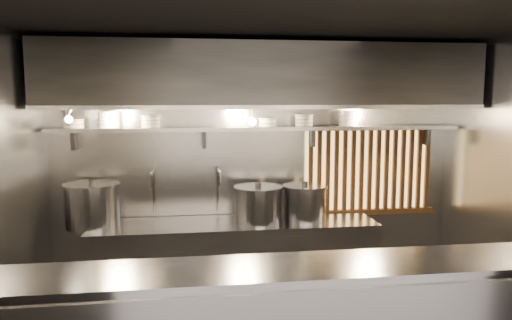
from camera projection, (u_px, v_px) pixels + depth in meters
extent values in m
plane|color=black|center=(285.00, 23.00, 3.98)|extent=(4.50, 4.50, 0.00)
plane|color=gray|center=(257.00, 170.00, 5.62)|extent=(4.50, 0.00, 4.50)
cube|color=#9E9EA4|center=(312.00, 267.00, 3.25)|extent=(4.50, 0.56, 0.03)
cube|color=#9E9EA4|center=(235.00, 263.00, 5.34)|extent=(3.00, 0.70, 0.90)
cube|color=#9E9EA4|center=(260.00, 128.00, 5.39)|extent=(4.40, 0.34, 0.04)
cube|color=#2D2D30|center=(263.00, 77.00, 5.10)|extent=(4.40, 0.80, 0.65)
cube|color=#9E9EA4|center=(270.00, 107.00, 4.75)|extent=(4.40, 0.03, 0.04)
cube|color=#E9BC69|center=(368.00, 170.00, 5.79)|extent=(1.50, 0.02, 0.92)
cube|color=brown|center=(371.00, 128.00, 5.68)|extent=(1.56, 0.06, 0.06)
cube|color=brown|center=(369.00, 212.00, 5.80)|extent=(1.56, 0.06, 0.06)
cube|color=brown|center=(311.00, 171.00, 5.64)|extent=(0.04, 0.04, 0.92)
cube|color=brown|center=(319.00, 171.00, 5.66)|extent=(0.04, 0.04, 0.92)
cube|color=brown|center=(328.00, 171.00, 5.67)|extent=(0.04, 0.04, 0.92)
cube|color=brown|center=(336.00, 171.00, 5.69)|extent=(0.04, 0.04, 0.92)
cube|color=brown|center=(345.00, 171.00, 5.70)|extent=(0.04, 0.04, 0.92)
cube|color=brown|center=(353.00, 171.00, 5.71)|extent=(0.04, 0.04, 0.92)
cube|color=brown|center=(361.00, 170.00, 5.73)|extent=(0.04, 0.04, 0.92)
cube|color=brown|center=(370.00, 170.00, 5.74)|extent=(0.04, 0.04, 0.92)
cube|color=brown|center=(378.00, 170.00, 5.76)|extent=(0.04, 0.04, 0.92)
cube|color=brown|center=(386.00, 170.00, 5.77)|extent=(0.04, 0.04, 0.92)
cube|color=brown|center=(395.00, 170.00, 5.78)|extent=(0.04, 0.04, 0.92)
cube|color=brown|center=(403.00, 169.00, 5.80)|extent=(0.04, 0.04, 0.92)
cube|color=brown|center=(411.00, 169.00, 5.81)|extent=(0.04, 0.04, 0.92)
cube|color=brown|center=(419.00, 169.00, 5.83)|extent=(0.04, 0.04, 0.92)
cube|color=brown|center=(427.00, 169.00, 5.84)|extent=(0.04, 0.04, 0.92)
cylinder|color=silver|center=(154.00, 192.00, 5.44)|extent=(0.03, 0.03, 0.48)
sphere|color=silver|center=(153.00, 170.00, 5.41)|extent=(0.04, 0.04, 0.04)
cylinder|color=silver|center=(153.00, 172.00, 5.28)|extent=(0.03, 0.26, 0.03)
sphere|color=silver|center=(152.00, 174.00, 5.15)|extent=(0.04, 0.04, 0.04)
cylinder|color=silver|center=(152.00, 180.00, 5.16)|extent=(0.03, 0.03, 0.14)
cylinder|color=silver|center=(218.00, 190.00, 5.54)|extent=(0.03, 0.03, 0.48)
sphere|color=silver|center=(218.00, 169.00, 5.51)|extent=(0.04, 0.04, 0.04)
cylinder|color=silver|center=(219.00, 170.00, 5.38)|extent=(0.03, 0.26, 0.03)
sphere|color=silver|center=(219.00, 172.00, 5.25)|extent=(0.04, 0.04, 0.04)
cylinder|color=silver|center=(220.00, 179.00, 5.26)|extent=(0.03, 0.03, 0.14)
cone|color=#9E9EA4|center=(66.00, 113.00, 4.63)|extent=(0.25, 0.27, 0.20)
sphere|color=#FFE0B2|center=(69.00, 119.00, 4.63)|extent=(0.07, 0.07, 0.07)
cylinder|color=#2D2D30|center=(68.00, 104.00, 4.72)|extent=(0.02, 0.22, 0.02)
cylinder|color=#2D2D30|center=(252.00, 114.00, 5.24)|extent=(0.01, 0.01, 0.12)
sphere|color=#FFE0B2|center=(252.00, 122.00, 5.25)|extent=(0.09, 0.09, 0.09)
cylinder|color=#9E9EA4|center=(92.00, 207.00, 5.07)|extent=(0.59, 0.59, 0.42)
cylinder|color=#9E9EA4|center=(91.00, 185.00, 5.04)|extent=(0.62, 0.62, 0.03)
cylinder|color=#2D2D30|center=(91.00, 181.00, 5.04)|extent=(0.06, 0.06, 0.04)
cylinder|color=#9E9EA4|center=(258.00, 206.00, 5.25)|extent=(0.62, 0.62, 0.36)
cylinder|color=#9E9EA4|center=(258.00, 188.00, 5.23)|extent=(0.66, 0.66, 0.03)
cylinder|color=#2D2D30|center=(258.00, 185.00, 5.22)|extent=(0.06, 0.06, 0.04)
cylinder|color=#9E9EA4|center=(305.00, 204.00, 5.35)|extent=(0.48, 0.48, 0.35)
cylinder|color=#9E9EA4|center=(305.00, 187.00, 5.33)|extent=(0.51, 0.51, 0.03)
cylinder|color=#2D2D30|center=(305.00, 183.00, 5.32)|extent=(0.06, 0.06, 0.04)
cylinder|color=silver|center=(74.00, 126.00, 5.11)|extent=(0.20, 0.20, 0.03)
cylinder|color=silver|center=(74.00, 122.00, 5.11)|extent=(0.20, 0.20, 0.03)
cylinder|color=silver|center=(73.00, 120.00, 5.10)|extent=(0.22, 0.22, 0.01)
cylinder|color=silver|center=(110.00, 126.00, 5.16)|extent=(0.22, 0.22, 0.03)
cylinder|color=silver|center=(109.00, 122.00, 5.16)|extent=(0.22, 0.22, 0.03)
cylinder|color=silver|center=(109.00, 119.00, 5.15)|extent=(0.22, 0.22, 0.03)
cylinder|color=silver|center=(109.00, 115.00, 5.15)|extent=(0.22, 0.22, 0.03)
cylinder|color=silver|center=(109.00, 112.00, 5.14)|extent=(0.23, 0.23, 0.01)
cylinder|color=silver|center=(151.00, 126.00, 5.22)|extent=(0.20, 0.20, 0.03)
cylinder|color=silver|center=(151.00, 122.00, 5.21)|extent=(0.20, 0.20, 0.03)
cylinder|color=silver|center=(151.00, 118.00, 5.21)|extent=(0.20, 0.20, 0.03)
cylinder|color=silver|center=(150.00, 116.00, 5.21)|extent=(0.21, 0.21, 0.01)
cylinder|color=silver|center=(268.00, 125.00, 5.40)|extent=(0.20, 0.20, 0.03)
cylinder|color=silver|center=(268.00, 121.00, 5.39)|extent=(0.20, 0.20, 0.03)
cylinder|color=silver|center=(268.00, 119.00, 5.39)|extent=(0.21, 0.21, 0.01)
cylinder|color=silver|center=(304.00, 124.00, 5.45)|extent=(0.19, 0.19, 0.03)
cylinder|color=silver|center=(304.00, 121.00, 5.45)|extent=(0.19, 0.19, 0.03)
cylinder|color=silver|center=(304.00, 117.00, 5.44)|extent=(0.19, 0.19, 0.03)
cylinder|color=silver|center=(304.00, 115.00, 5.44)|extent=(0.21, 0.21, 0.01)
cylinder|color=silver|center=(348.00, 124.00, 5.52)|extent=(0.21, 0.21, 0.03)
cylinder|color=silver|center=(348.00, 121.00, 5.52)|extent=(0.21, 0.21, 0.03)
cylinder|color=silver|center=(348.00, 117.00, 5.51)|extent=(0.21, 0.21, 0.03)
cylinder|color=silver|center=(348.00, 114.00, 5.51)|extent=(0.21, 0.21, 0.03)
cylinder|color=silver|center=(348.00, 111.00, 5.50)|extent=(0.23, 0.23, 0.01)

